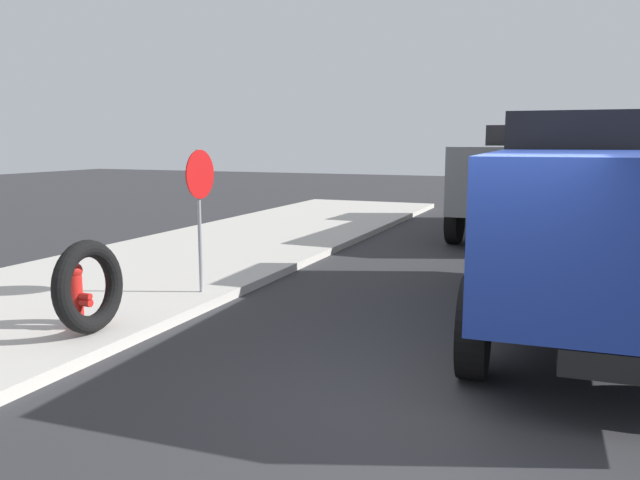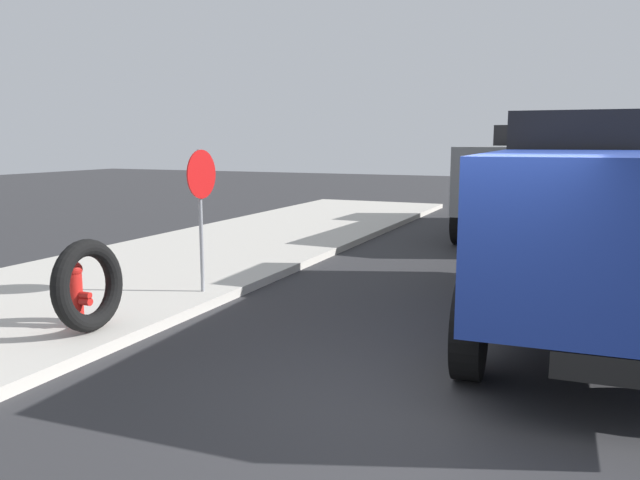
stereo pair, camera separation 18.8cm
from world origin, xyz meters
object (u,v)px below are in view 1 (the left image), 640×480
at_px(fire_hydrant, 76,293).
at_px(stop_sign, 200,194).
at_px(loose_tire, 89,286).
at_px(dump_truck_gray, 522,175).
at_px(dump_truck_blue, 591,210).

xyz_separation_m(fire_hydrant, stop_sign, (2.25, -0.43, 1.10)).
xyz_separation_m(loose_tire, dump_truck_gray, (12.01, -4.14, 0.87)).
distance_m(stop_sign, dump_truck_gray, 10.47).
bearing_deg(dump_truck_blue, stop_sign, 99.37).
height_order(loose_tire, dump_truck_blue, dump_truck_blue).
bearing_deg(loose_tire, dump_truck_gray, -19.02).
distance_m(loose_tire, dump_truck_gray, 12.73).
distance_m(fire_hydrant, dump_truck_gray, 12.76).
relative_size(fire_hydrant, loose_tire, 0.73).
bearing_deg(loose_tire, fire_hydrant, 74.22).
bearing_deg(loose_tire, dump_truck_blue, -60.32).
bearing_deg(dump_truck_blue, loose_tire, 119.68).
bearing_deg(dump_truck_gray, stop_sign, 157.41).
xyz_separation_m(dump_truck_blue, dump_truck_gray, (8.74, 1.60, 0.00)).
xyz_separation_m(stop_sign, dump_truck_gray, (9.67, -4.02, -0.10)).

